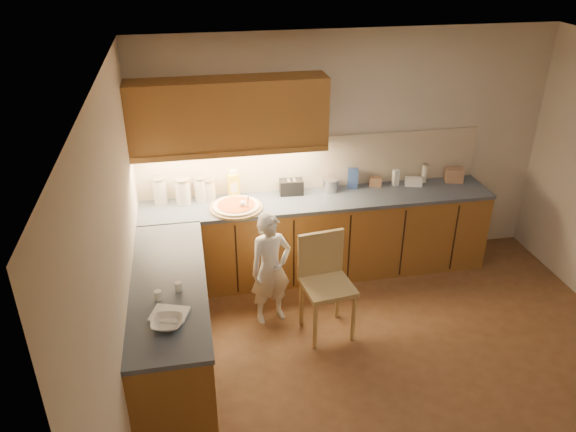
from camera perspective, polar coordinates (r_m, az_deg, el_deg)
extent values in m
plane|color=brown|center=(5.24, 11.51, -15.06)|extent=(4.50, 4.50, 0.00)
cube|color=beige|center=(6.18, 5.96, 6.47)|extent=(4.50, 0.04, 2.60)
cube|color=beige|center=(4.18, -16.76, -5.49)|extent=(0.04, 4.00, 2.60)
cube|color=white|center=(4.01, 15.02, 13.66)|extent=(4.50, 4.00, 0.04)
cube|color=#98642C|center=(6.19, 3.01, -2.17)|extent=(3.75, 0.60, 0.88)
cube|color=#98642C|center=(4.98, -11.59, -11.10)|extent=(0.60, 2.00, 0.88)
cube|color=#414C5D|center=(5.98, 3.11, 1.67)|extent=(3.77, 0.62, 0.04)
cube|color=#414C5D|center=(4.71, -12.11, -6.70)|extent=(0.62, 2.02, 0.04)
cube|color=black|center=(5.79, -11.17, -4.97)|extent=(0.02, 0.01, 0.80)
cube|color=black|center=(5.80, -5.24, -4.45)|extent=(0.02, 0.01, 0.80)
cube|color=black|center=(5.87, 0.60, -3.90)|extent=(0.02, 0.01, 0.80)
cube|color=black|center=(6.00, 6.23, -3.32)|extent=(0.02, 0.01, 0.80)
cube|color=black|center=(6.19, 11.57, -2.74)|extent=(0.02, 0.01, 0.80)
cube|color=black|center=(6.43, 16.55, -2.18)|extent=(0.02, 0.01, 0.80)
cube|color=beige|center=(6.10, 2.56, 5.43)|extent=(3.75, 0.02, 0.58)
cube|color=#98642C|center=(5.61, -6.07, 10.23)|extent=(1.95, 0.35, 0.70)
cube|color=#98642C|center=(5.56, -5.72, 6.27)|extent=(1.95, 0.02, 0.06)
cylinder|color=#A78853|center=(5.75, -5.28, 0.85)|extent=(0.55, 0.55, 0.02)
cylinder|color=beige|center=(5.74, -5.29, 1.04)|extent=(0.48, 0.48, 0.02)
cylinder|color=#CE4B1B|center=(5.73, -5.30, 1.16)|extent=(0.38, 0.38, 0.01)
sphere|color=white|center=(5.69, -4.61, 1.24)|extent=(0.07, 0.07, 0.07)
cylinder|color=white|center=(5.62, -4.10, 1.30)|extent=(0.02, 0.13, 0.22)
imported|color=white|center=(5.39, -1.77, -5.39)|extent=(0.48, 0.38, 1.15)
cylinder|color=tan|center=(5.21, 2.77, -11.13)|extent=(0.04, 0.04, 0.50)
cylinder|color=tan|center=(5.33, 6.65, -10.28)|extent=(0.04, 0.04, 0.50)
cylinder|color=tan|center=(5.49, 1.37, -8.80)|extent=(0.04, 0.04, 0.50)
cylinder|color=tan|center=(5.60, 5.06, -8.06)|extent=(0.04, 0.04, 0.50)
cube|color=tan|center=(5.24, 4.06, -7.15)|extent=(0.50, 0.50, 0.04)
cube|color=tan|center=(5.27, 3.33, -3.77)|extent=(0.45, 0.10, 0.45)
imported|color=white|center=(4.20, -12.18, -10.61)|extent=(0.27, 0.27, 0.06)
cylinder|color=beige|center=(5.92, -12.90, 2.42)|extent=(0.14, 0.14, 0.28)
cylinder|color=tan|center=(5.86, -13.05, 3.72)|extent=(0.15, 0.15, 0.02)
cylinder|color=white|center=(5.89, -10.62, 2.41)|extent=(0.15, 0.15, 0.26)
cylinder|color=tan|center=(5.83, -10.74, 3.67)|extent=(0.16, 0.16, 0.02)
cylinder|color=white|center=(5.93, -8.85, 2.69)|extent=(0.13, 0.13, 0.25)
cylinder|color=gray|center=(5.88, -8.94, 3.86)|extent=(0.14, 0.14, 0.02)
cylinder|color=silver|center=(5.95, -8.01, 2.65)|extent=(0.13, 0.13, 0.21)
cylinder|color=tan|center=(5.90, -8.08, 3.66)|extent=(0.14, 0.14, 0.02)
cube|color=gold|center=(5.95, -5.54, 3.06)|extent=(0.13, 0.11, 0.26)
cube|color=silver|center=(5.89, -5.60, 4.43)|extent=(0.08, 0.07, 0.05)
cube|color=black|center=(6.02, 0.34, 2.97)|extent=(0.26, 0.16, 0.16)
cube|color=#B6B6BB|center=(5.98, 0.04, 3.67)|extent=(0.03, 0.11, 0.00)
cube|color=#B6B6BB|center=(5.99, 0.64, 3.70)|extent=(0.03, 0.11, 0.00)
cylinder|color=silver|center=(6.12, 4.31, 3.13)|extent=(0.17, 0.17, 0.13)
cylinder|color=silver|center=(6.09, 4.33, 3.74)|extent=(0.19, 0.19, 0.01)
cube|color=#304C92|center=(6.20, 6.60, 3.83)|extent=(0.13, 0.10, 0.22)
cube|color=#956D50|center=(6.30, 8.87, 3.46)|extent=(0.16, 0.14, 0.10)
cube|color=white|center=(6.33, 10.89, 3.83)|extent=(0.07, 0.07, 0.18)
cube|color=white|center=(6.41, 12.62, 3.43)|extent=(0.21, 0.18, 0.07)
cylinder|color=white|center=(6.49, 13.69, 4.22)|extent=(0.06, 0.06, 0.20)
cylinder|color=gray|center=(6.45, 13.80, 5.10)|extent=(0.07, 0.07, 0.01)
cube|color=tan|center=(6.60, 16.52, 4.01)|extent=(0.23, 0.20, 0.15)
cube|color=white|center=(4.31, -11.94, -9.73)|extent=(0.32, 0.28, 0.02)
cylinder|color=silver|center=(4.48, -13.08, -7.84)|extent=(0.06, 0.06, 0.08)
cylinder|color=silver|center=(4.54, -11.09, -7.05)|extent=(0.07, 0.07, 0.08)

